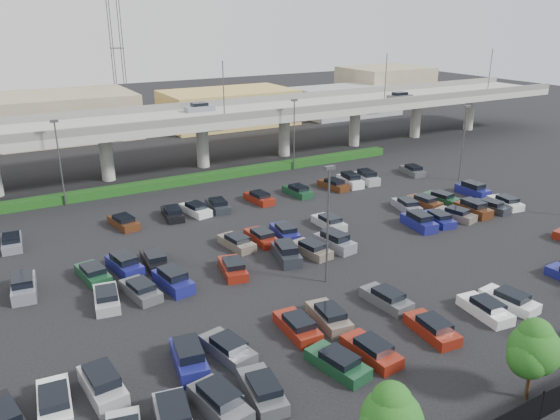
# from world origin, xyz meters

# --- Properties ---
(ground) EXTENTS (280.00, 280.00, 0.00)m
(ground) POSITION_xyz_m (0.00, 0.00, 0.00)
(ground) COLOR black
(overpass) EXTENTS (150.00, 13.00, 15.80)m
(overpass) POSITION_xyz_m (-0.22, 32.01, 6.97)
(overpass) COLOR #9C9B93
(overpass) RESTS_ON ground
(hedge) EXTENTS (66.00, 1.60, 1.10)m
(hedge) POSITION_xyz_m (0.00, 25.00, 0.55)
(hedge) COLOR #123D12
(hedge) RESTS_ON ground
(fence) EXTENTS (70.00, 0.10, 2.00)m
(fence) POSITION_xyz_m (-0.05, -28.00, 0.90)
(fence) COLOR black
(fence) RESTS_ON ground
(tree_row) EXTENTS (65.07, 3.66, 5.94)m
(tree_row) POSITION_xyz_m (0.70, -26.53, 3.52)
(tree_row) COLOR #332316
(tree_row) RESTS_ON ground
(parked_cars) EXTENTS (63.08, 36.68, 1.67)m
(parked_cars) POSITION_xyz_m (-2.07, -3.67, 0.61)
(parked_cars) COLOR black
(parked_cars) RESTS_ON ground
(light_poles) EXTENTS (66.90, 48.38, 10.30)m
(light_poles) POSITION_xyz_m (-4.13, 2.00, 6.24)
(light_poles) COLOR #48494D
(light_poles) RESTS_ON ground
(distant_buildings) EXTENTS (138.00, 24.00, 9.00)m
(distant_buildings) POSITION_xyz_m (12.38, 61.81, 3.74)
(distant_buildings) COLOR gray
(distant_buildings) RESTS_ON ground
(comm_tower) EXTENTS (2.40, 2.40, 30.00)m
(comm_tower) POSITION_xyz_m (4.00, 74.00, 15.61)
(comm_tower) COLOR #48494D
(comm_tower) RESTS_ON ground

